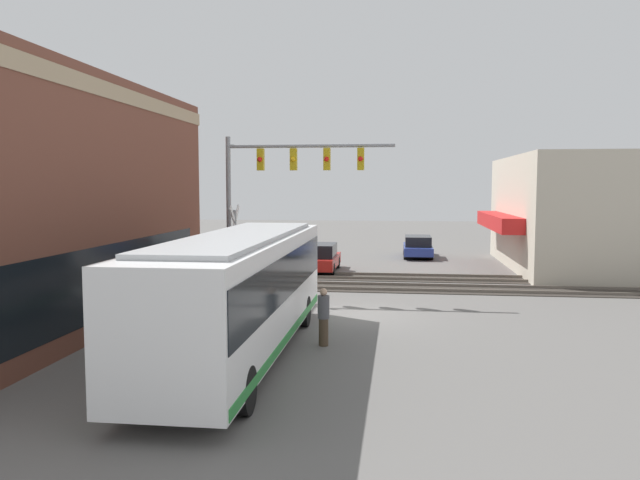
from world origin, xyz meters
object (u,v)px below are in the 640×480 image
at_px(crossing_signal, 235,242).
at_px(parked_car_blue, 418,247).
at_px(pedestrian_near_bus, 324,316).
at_px(parked_car_red, 320,259).
at_px(city_bus, 241,289).

xyz_separation_m(crossing_signal, parked_car_blue, (15.50, -7.91, -1.64)).
bearing_deg(pedestrian_near_bus, parked_car_red, 7.59).
xyz_separation_m(parked_car_red, parked_car_blue, (7.41, -5.40, -0.04)).
height_order(crossing_signal, pedestrian_near_bus, crossing_signal).
height_order(city_bus, crossing_signal, crossing_signal).
height_order(parked_car_red, parked_car_blue, parked_car_red).
distance_m(crossing_signal, pedestrian_near_bus, 8.77).
bearing_deg(parked_car_blue, parked_car_red, 143.91).
distance_m(city_bus, pedestrian_near_bus, 2.69).
relative_size(parked_car_blue, pedestrian_near_bus, 2.76).
distance_m(city_bus, parked_car_red, 16.90).
xyz_separation_m(parked_car_red, pedestrian_near_bus, (-15.44, -2.06, 0.16)).
bearing_deg(crossing_signal, parked_car_blue, -27.05).
distance_m(crossing_signal, parked_car_blue, 17.48).
bearing_deg(parked_car_blue, pedestrian_near_bus, 171.67).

